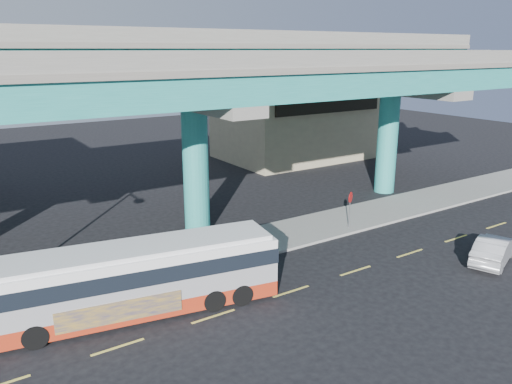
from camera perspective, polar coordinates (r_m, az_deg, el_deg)
ground at (r=23.30m, az=3.58°, el=-11.00°), size 120.00×120.00×0.00m
sidewalk at (r=27.45m, az=-3.34°, el=-6.49°), size 70.00×4.00×0.15m
lane_markings at (r=23.08m, az=4.04°, el=-11.26°), size 58.00×0.12×0.01m
viaduct at (r=28.59m, az=-7.36°, el=13.03°), size 52.00×12.40×11.70m
building_beige at (r=50.45m, az=4.45°, el=7.93°), size 14.00×10.23×7.00m
transit_bus at (r=21.21m, az=-13.26°, el=-9.39°), size 11.79×4.44×2.96m
sedan at (r=28.46m, az=25.50°, el=-5.93°), size 4.25×5.17×1.38m
parked_car at (r=24.40m, az=-25.03°, el=-9.35°), size 3.45×4.29×1.18m
stop_sign at (r=30.34m, az=10.72°, el=-1.18°), size 0.61×0.35×2.25m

